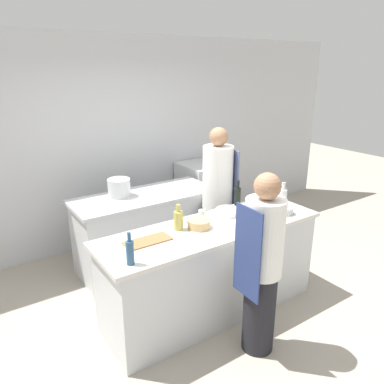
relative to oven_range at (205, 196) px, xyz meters
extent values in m
plane|color=#A89E8E|center=(-1.19, -1.74, -0.51)|extent=(16.00, 16.00, 0.00)
cube|color=silver|center=(-1.19, 0.39, 0.89)|extent=(8.00, 0.06, 2.80)
cube|color=silver|center=(-1.19, -1.74, -0.06)|extent=(2.20, 0.68, 0.90)
cube|color=silver|center=(-1.19, -1.74, 0.41)|extent=(2.29, 0.71, 0.04)
cube|color=silver|center=(-1.30, -0.54, -0.06)|extent=(1.67, 0.68, 0.90)
cube|color=silver|center=(-1.30, -0.54, 0.41)|extent=(1.74, 0.71, 0.04)
cube|color=silver|center=(0.00, 0.00, 0.00)|extent=(0.71, 0.67, 1.02)
cube|color=black|center=(0.00, -0.33, -0.23)|extent=(0.57, 0.01, 0.36)
cube|color=black|center=(0.00, -0.33, 0.47)|extent=(0.60, 0.01, 0.06)
cylinder|color=black|center=(-1.17, -2.41, -0.14)|extent=(0.28, 0.28, 0.75)
cylinder|color=white|center=(-1.17, -2.41, 0.57)|extent=(0.33, 0.33, 0.66)
cube|color=navy|center=(-1.34, -2.40, 0.48)|extent=(0.02, 0.31, 0.78)
sphere|color=#9E7051|center=(-1.17, -2.41, 1.01)|extent=(0.22, 0.22, 0.22)
cylinder|color=black|center=(-0.61, -1.08, -0.11)|extent=(0.30, 0.30, 0.81)
cylinder|color=silver|center=(-0.61, -1.08, 0.66)|extent=(0.35, 0.35, 0.73)
cube|color=#4C567F|center=(-0.44, -1.12, 0.56)|extent=(0.09, 0.33, 0.85)
sphere|color=#9E7051|center=(-0.61, -1.08, 1.14)|extent=(0.21, 0.21, 0.21)
cylinder|color=black|center=(-0.66, -1.49, 0.54)|extent=(0.07, 0.07, 0.22)
cylinder|color=black|center=(-0.66, -1.49, 0.69)|extent=(0.03, 0.03, 0.09)
cylinder|color=silver|center=(-0.25, -1.75, 0.53)|extent=(0.09, 0.09, 0.20)
cylinder|color=silver|center=(-0.25, -1.75, 0.67)|extent=(0.04, 0.04, 0.08)
cylinder|color=#B2A84C|center=(-1.49, -1.62, 0.52)|extent=(0.09, 0.09, 0.18)
cylinder|color=#B2A84C|center=(-1.49, -1.62, 0.64)|extent=(0.04, 0.04, 0.07)
cylinder|color=#2D5175|center=(-2.15, -1.96, 0.53)|extent=(0.06, 0.06, 0.19)
cylinder|color=#2D5175|center=(-2.15, -1.96, 0.66)|extent=(0.03, 0.03, 0.08)
cylinder|color=tan|center=(-1.31, -1.69, 0.47)|extent=(0.22, 0.22, 0.08)
cylinder|color=tan|center=(-0.61, -1.72, 0.45)|extent=(0.16, 0.16, 0.05)
cylinder|color=#B7BABC|center=(-0.37, -1.89, 0.46)|extent=(0.18, 0.18, 0.07)
cylinder|color=white|center=(-0.87, -1.59, 0.46)|extent=(0.25, 0.25, 0.06)
cylinder|color=white|center=(-1.17, -1.54, 0.48)|extent=(0.07, 0.07, 0.10)
cube|color=olive|center=(-1.85, -1.68, 0.43)|extent=(0.42, 0.19, 0.01)
cylinder|color=silver|center=(-1.57, -0.42, 0.53)|extent=(0.26, 0.26, 0.21)
camera|label=1|loc=(-3.19, -4.36, 1.89)|focal=35.00mm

